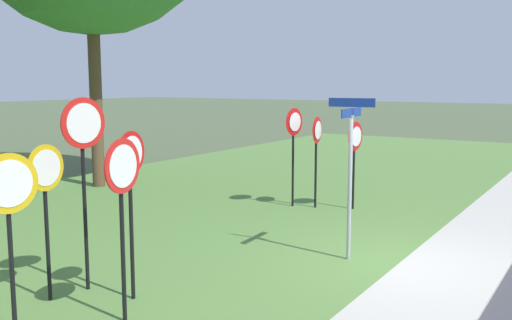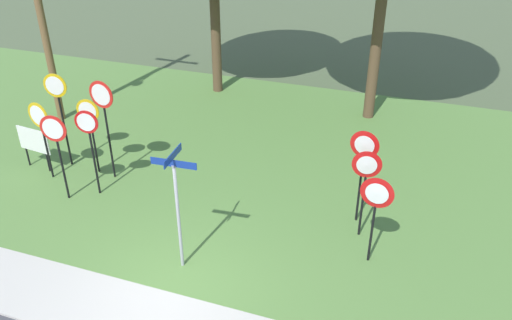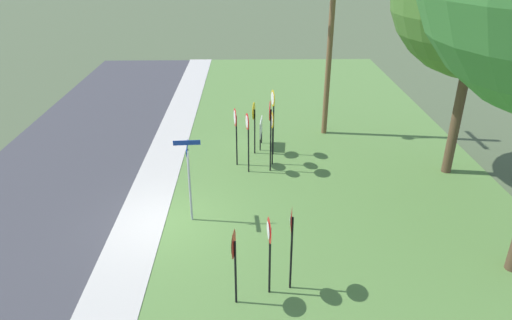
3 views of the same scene
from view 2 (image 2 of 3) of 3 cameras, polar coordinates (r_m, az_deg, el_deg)
name	(u,v)px [view 2 (image 2 of 3)]	position (r m, az deg, el deg)	size (l,w,h in m)	color
ground_plane	(172,295)	(10.97, -9.27, -14.46)	(160.00, 160.00, 0.00)	#4C5B3D
grass_median	(265,158)	(15.40, 1.01, 0.27)	(44.00, 12.00, 0.04)	#567F3D
stop_sign_near_left	(89,136)	(13.50, -17.94, 2.54)	(0.60, 0.13, 2.40)	black
stop_sign_near_right	(41,124)	(14.75, -22.70, 3.64)	(0.71, 0.14, 2.26)	black
stop_sign_far_left	(56,140)	(13.55, -21.23, 2.09)	(0.69, 0.13, 2.37)	black
stop_sign_far_center	(58,101)	(15.09, -20.98, 6.12)	(0.66, 0.13, 2.78)	black
stop_sign_far_right	(90,121)	(14.61, -17.88, 4.14)	(0.64, 0.12, 2.22)	black
stop_sign_center_tall	(104,109)	(14.00, -16.48, 5.45)	(0.74, 0.12, 2.85)	black
yield_sign_near_left	(363,156)	(11.98, 11.76, 0.42)	(0.67, 0.13, 2.44)	black
yield_sign_near_right	(366,175)	(11.57, 12.02, -1.63)	(0.65, 0.12, 2.24)	black
yield_sign_far_left	(376,202)	(10.88, 13.09, -4.49)	(0.70, 0.12, 2.12)	black
street_name_post	(177,201)	(10.54, -8.73, -4.50)	(0.96, 0.82, 2.79)	#9EA0A8
notice_board	(34,142)	(15.71, -23.33, 1.82)	(1.10, 0.15, 1.25)	black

